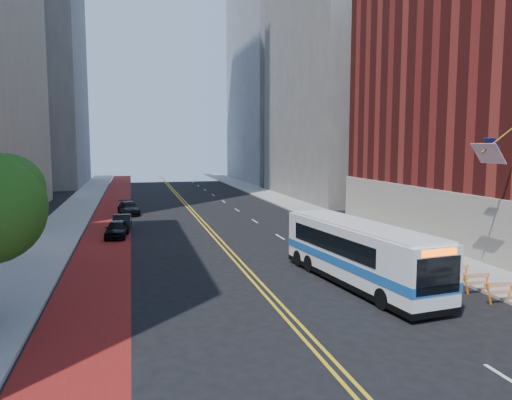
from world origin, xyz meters
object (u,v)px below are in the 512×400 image
at_px(transit_bus, 358,253).
at_px(car_c, 129,208).
at_px(car_b, 122,223).
at_px(car_a, 117,229).

relative_size(transit_bus, car_c, 2.58).
distance_m(transit_bus, car_b, 22.49).
bearing_deg(transit_bus, car_c, 104.49).
distance_m(transit_bus, car_c, 30.79).
bearing_deg(car_a, car_c, 91.36).
relative_size(car_a, car_c, 0.85).
bearing_deg(car_c, transit_bus, -76.14).
relative_size(car_b, car_c, 0.87).
height_order(transit_bus, car_a, transit_bus).
height_order(car_b, car_c, car_c).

